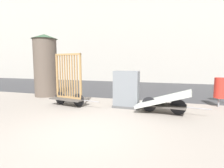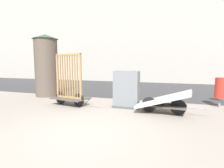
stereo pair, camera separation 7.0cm
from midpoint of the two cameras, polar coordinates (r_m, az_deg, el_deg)
name	(u,v)px [view 1 (the left image)]	position (r m, az deg, el deg)	size (l,w,h in m)	color
ground_plane	(81,133)	(4.44, -10.56, -15.45)	(60.00, 60.00, 0.00)	gray
road_strip	(139,88)	(12.32, 8.54, -1.33)	(56.00, 8.27, 0.01)	#38383A
bike_cart_with_bedframe	(69,88)	(7.19, -14.18, -1.36)	(2.19, 0.96, 2.07)	#4C4742
bike_cart_with_mattress	(163,101)	(6.15, 16.12, -5.21)	(2.35, 1.26, 0.81)	#4C4742
utility_cabinet	(126,90)	(6.71, 4.42, -2.08)	(0.99, 0.59, 1.40)	#4C4C4C
trash_bin	(220,88)	(7.83, 31.49, -1.12)	(0.39, 0.39, 1.15)	gray
advertising_column	(45,65)	(9.73, -21.10, 5.81)	(1.29, 1.29, 3.18)	brown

